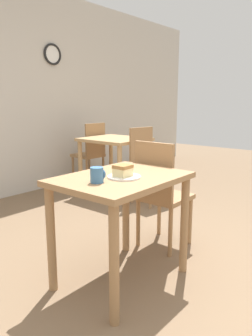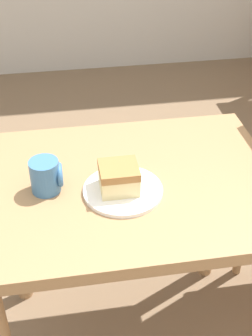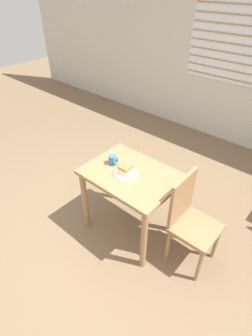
{
  "view_description": "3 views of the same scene",
  "coord_description": "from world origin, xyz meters",
  "px_view_note": "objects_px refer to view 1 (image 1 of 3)",
  "views": [
    {
      "loc": [
        -1.69,
        -0.97,
        1.29
      ],
      "look_at": [
        -0.07,
        0.36,
        0.86
      ],
      "focal_mm": 35.0,
      "sensor_mm": 36.0,
      "label": 1
    },
    {
      "loc": [
        -0.2,
        -0.62,
        1.62
      ],
      "look_at": [
        -0.03,
        0.41,
        0.86
      ],
      "focal_mm": 50.0,
      "sensor_mm": 36.0,
      "label": 2
    },
    {
      "loc": [
        1.25,
        -1.07,
        2.32
      ],
      "look_at": [
        -0.05,
        0.41,
        0.85
      ],
      "focal_mm": 28.0,
      "sensor_mm": 36.0,
      "label": 3
    }
  ],
  "objects_px": {
    "dining_table_near": "(121,196)",
    "chair_near_window": "(161,192)",
    "coffee_mug": "(97,175)",
    "chair_far_opposite": "(91,152)",
    "dining_table_far": "(115,148)",
    "chair_far_corner": "(147,163)",
    "plate": "(124,177)",
    "cake_slice": "(123,170)"
  },
  "relations": [
    {
      "from": "dining_table_near",
      "to": "chair_near_window",
      "type": "relative_size",
      "value": 0.94
    },
    {
      "from": "coffee_mug",
      "to": "chair_far_opposite",
      "type": "bearing_deg",
      "value": 46.37
    },
    {
      "from": "dining_table_far",
      "to": "chair_far_corner",
      "type": "height_order",
      "value": "chair_far_corner"
    },
    {
      "from": "coffee_mug",
      "to": "plate",
      "type": "bearing_deg",
      "value": -12.28
    },
    {
      "from": "chair_near_window",
      "to": "chair_far_opposite",
      "type": "xyz_separation_m",
      "value": [
        1.2,
        2.08,
        0.0
      ]
    },
    {
      "from": "chair_far_corner",
      "to": "dining_table_near",
      "type": "bearing_deg",
      "value": -139.14
    },
    {
      "from": "chair_far_corner",
      "to": "chair_far_opposite",
      "type": "height_order",
      "value": "same"
    },
    {
      "from": "dining_table_near",
      "to": "chair_far_opposite",
      "type": "xyz_separation_m",
      "value": [
        1.83,
        2.17,
        -0.12
      ]
    },
    {
      "from": "chair_far_corner",
      "to": "coffee_mug",
      "type": "relative_size",
      "value": 9.69
    },
    {
      "from": "dining_table_near",
      "to": "chair_near_window",
      "type": "xyz_separation_m",
      "value": [
        0.63,
        0.09,
        -0.12
      ]
    },
    {
      "from": "plate",
      "to": "cake_slice",
      "type": "height_order",
      "value": "cake_slice"
    },
    {
      "from": "chair_far_corner",
      "to": "plate",
      "type": "xyz_separation_m",
      "value": [
        -1.67,
        -1.02,
        0.27
      ]
    },
    {
      "from": "dining_table_near",
      "to": "dining_table_far",
      "type": "height_order",
      "value": "dining_table_near"
    },
    {
      "from": "dining_table_far",
      "to": "chair_far_opposite",
      "type": "bearing_deg",
      "value": 78.64
    },
    {
      "from": "chair_near_window",
      "to": "cake_slice",
      "type": "relative_size",
      "value": 8.83
    },
    {
      "from": "dining_table_near",
      "to": "cake_slice",
      "type": "xyz_separation_m",
      "value": [
        -0.04,
        -0.04,
        0.19
      ]
    },
    {
      "from": "dining_table_far",
      "to": "coffee_mug",
      "type": "height_order",
      "value": "coffee_mug"
    },
    {
      "from": "chair_far_corner",
      "to": "coffee_mug",
      "type": "distance_m",
      "value": 2.14
    },
    {
      "from": "chair_far_corner",
      "to": "plate",
      "type": "bearing_deg",
      "value": -138.29
    },
    {
      "from": "chair_far_opposite",
      "to": "coffee_mug",
      "type": "xyz_separation_m",
      "value": [
        -2.07,
        -2.17,
        0.31
      ]
    },
    {
      "from": "chair_far_corner",
      "to": "dining_table_far",
      "type": "bearing_deg",
      "value": 94.3
    },
    {
      "from": "dining_table_near",
      "to": "chair_far_opposite",
      "type": "relative_size",
      "value": 0.94
    },
    {
      "from": "dining_table_near",
      "to": "plate",
      "type": "distance_m",
      "value": 0.16
    },
    {
      "from": "chair_far_opposite",
      "to": "chair_far_corner",
      "type": "bearing_deg",
      "value": 84.88
    },
    {
      "from": "cake_slice",
      "to": "coffee_mug",
      "type": "distance_m",
      "value": 0.2
    },
    {
      "from": "chair_far_corner",
      "to": "chair_near_window",
      "type": "bearing_deg",
      "value": -128.68
    },
    {
      "from": "dining_table_near",
      "to": "chair_near_window",
      "type": "distance_m",
      "value": 0.65
    },
    {
      "from": "chair_far_opposite",
      "to": "plate",
      "type": "bearing_deg",
      "value": 53.65
    },
    {
      "from": "chair_far_opposite",
      "to": "plate",
      "type": "distance_m",
      "value": 2.91
    },
    {
      "from": "dining_table_far",
      "to": "chair_near_window",
      "type": "distance_m",
      "value": 1.84
    },
    {
      "from": "plate",
      "to": "cake_slice",
      "type": "bearing_deg",
      "value": 163.65
    },
    {
      "from": "cake_slice",
      "to": "chair_far_corner",
      "type": "bearing_deg",
      "value": 31.02
    },
    {
      "from": "dining_table_near",
      "to": "dining_table_far",
      "type": "distance_m",
      "value": 2.32
    },
    {
      "from": "chair_near_window",
      "to": "chair_far_corner",
      "type": "height_order",
      "value": "same"
    },
    {
      "from": "dining_table_far",
      "to": "cake_slice",
      "type": "height_order",
      "value": "cake_slice"
    },
    {
      "from": "chair_far_corner",
      "to": "cake_slice",
      "type": "height_order",
      "value": "chair_far_corner"
    },
    {
      "from": "plate",
      "to": "coffee_mug",
      "type": "height_order",
      "value": "coffee_mug"
    },
    {
      "from": "dining_table_far",
      "to": "chair_near_window",
      "type": "bearing_deg",
      "value": -126.15
    },
    {
      "from": "dining_table_near",
      "to": "dining_table_far",
      "type": "relative_size",
      "value": 1.08
    },
    {
      "from": "chair_near_window",
      "to": "chair_far_opposite",
      "type": "relative_size",
      "value": 1.0
    },
    {
      "from": "chair_far_opposite",
      "to": "plate",
      "type": "relative_size",
      "value": 4.2
    },
    {
      "from": "dining_table_far",
      "to": "chair_near_window",
      "type": "relative_size",
      "value": 0.87
    }
  ]
}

